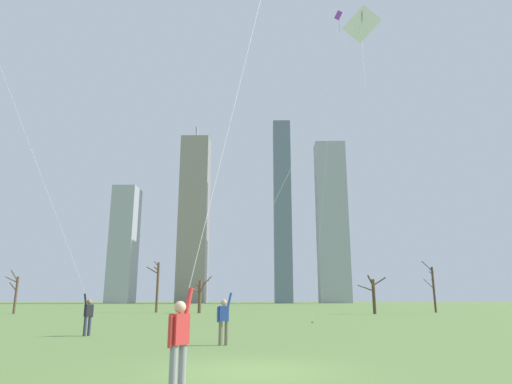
% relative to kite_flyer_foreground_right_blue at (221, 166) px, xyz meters
% --- Properties ---
extents(ground_plane, '(400.00, 400.00, 0.00)m').
position_rel_kite_flyer_foreground_right_blue_xyz_m(ground_plane, '(0.66, 1.65, -4.53)').
color(ground_plane, '#5B7A3D').
extents(kite_flyer_foreground_right_blue, '(3.64, 5.65, 18.95)m').
position_rel_kite_flyer_foreground_right_blue_xyz_m(kite_flyer_foreground_right_blue, '(0.00, 0.00, 0.00)').
color(kite_flyer_foreground_right_blue, gray).
rests_on(kite_flyer_foreground_right_blue, ground).
extents(kite_flyer_midfield_center_red, '(4.54, 5.95, 14.20)m').
position_rel_kite_flyer_foreground_right_blue_xyz_m(kite_flyer_midfield_center_red, '(-8.09, 9.88, -0.21)').
color(kite_flyer_midfield_center_red, '#33384C').
rests_on(kite_flyer_midfield_center_red, ground).
extents(kite_flyer_far_back_white, '(6.80, 0.43, 13.93)m').
position_rel_kite_flyer_foreground_right_blue_xyz_m(kite_flyer_far_back_white, '(1.07, 7.34, -0.22)').
color(kite_flyer_far_back_white, '#726656').
rests_on(kite_flyer_far_back_white, ground).
extents(distant_kite_low_near_trees_purple, '(2.80, 2.30, 23.14)m').
position_rel_kite_flyer_foreground_right_blue_xyz_m(distant_kite_low_near_trees_purple, '(6.41, 20.50, 14.86)').
color(distant_kite_low_near_trees_purple, purple).
rests_on(distant_kite_low_near_trees_purple, ground).
extents(bare_tree_far_right_edge, '(2.64, 2.33, 4.18)m').
position_rel_kite_flyer_foreground_right_blue_xyz_m(bare_tree_far_right_edge, '(-6.33, 42.19, -2.40)').
color(bare_tree_far_right_edge, brown).
rests_on(bare_tree_far_right_edge, ground).
extents(bare_tree_right_of_center, '(1.43, 2.09, 4.65)m').
position_rel_kite_flyer_foreground_right_blue_xyz_m(bare_tree_right_of_center, '(-26.32, 39.65, -2.27)').
color(bare_tree_right_of_center, brown).
rests_on(bare_tree_right_of_center, ground).
extents(bare_tree_left_of_center, '(1.94, 2.35, 6.05)m').
position_rel_kite_flyer_foreground_right_blue_xyz_m(bare_tree_left_of_center, '(21.34, 44.89, -1.59)').
color(bare_tree_left_of_center, '#4C3828').
rests_on(bare_tree_left_of_center, ground).
extents(bare_tree_rightmost, '(3.22, 1.81, 4.04)m').
position_rel_kite_flyer_foreground_right_blue_xyz_m(bare_tree_rightmost, '(12.86, 39.62, -2.35)').
color(bare_tree_rightmost, '#4C3828').
rests_on(bare_tree_rightmost, ground).
extents(bare_tree_center, '(1.62, 1.36, 6.10)m').
position_rel_kite_flyer_foreground_right_blue_xyz_m(bare_tree_center, '(-11.85, 44.46, -1.32)').
color(bare_tree_center, brown).
rests_on(bare_tree_center, ground).
extents(skyline_squat_block, '(5.87, 7.81, 61.76)m').
position_rel_kite_flyer_foreground_right_blue_xyz_m(skyline_squat_block, '(7.47, 137.19, 26.35)').
color(skyline_squat_block, slate).
rests_on(skyline_squat_block, ground).
extents(skyline_wide_slab, '(9.71, 9.04, 62.42)m').
position_rel_kite_flyer_foreground_right_blue_xyz_m(skyline_wide_slab, '(-23.08, 140.60, 24.25)').
color(skyline_wide_slab, gray).
rests_on(skyline_wide_slab, ground).
extents(skyline_mid_tower_left, '(10.50, 6.91, 56.24)m').
position_rel_kite_flyer_foreground_right_blue_xyz_m(skyline_mid_tower_left, '(25.03, 142.57, 23.58)').
color(skyline_mid_tower_left, '#9EA3AD').
rests_on(skyline_mid_tower_left, ground).
extents(skyline_short_annex, '(7.46, 9.32, 37.50)m').
position_rel_kite_flyer_foreground_right_blue_xyz_m(skyline_short_annex, '(-44.38, 132.69, 14.22)').
color(skyline_short_annex, '#9EA3AD').
rests_on(skyline_short_annex, ground).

